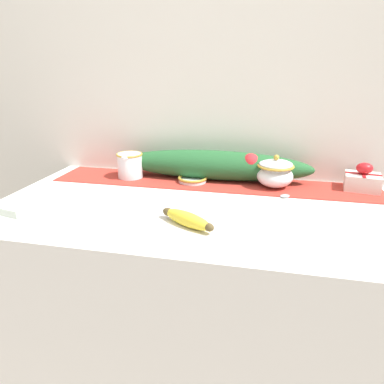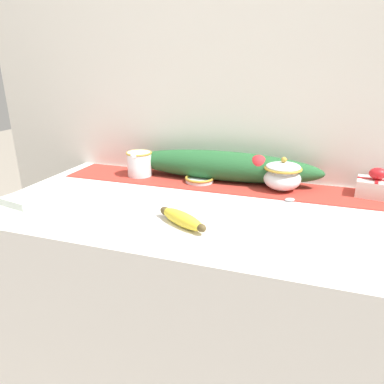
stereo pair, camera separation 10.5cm
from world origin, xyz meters
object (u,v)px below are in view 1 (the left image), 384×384
Objects in this scene: spoon at (282,197)px; small_dish at (193,179)px; napkin_stack at (19,205)px; gift_box at (362,180)px; sugar_bowl at (275,173)px; cream_pitcher at (130,164)px; banana at (187,219)px.

small_dish is at bearing 131.48° from spoon.
napkin_stack is 1.15m from gift_box.
small_dish is at bearing 38.22° from napkin_stack.
gift_box is (0.30, 0.03, -0.02)m from sugar_bowl.
cream_pitcher is 1.07× the size of small_dish.
spoon is (0.26, 0.28, -0.02)m from banana.
sugar_bowl is at bearing 71.32° from spoon.
sugar_bowl is 0.30m from small_dish.
sugar_bowl reaches higher than spoon.
small_dish is 0.60m from napkin_stack.
banana is at bearing -142.33° from gift_box.
spoon is 0.31m from gift_box.
small_dish reaches higher than spoon.
gift_box is at bearing -5.00° from spoon.
small_dish is 0.34m from spoon.
napkin_stack is at bearing 167.21° from spoon.
cream_pitcher is at bearing -177.82° from gift_box.
gift_box is at bearing 3.70° from small_dish.
banana is 1.42× the size of napkin_stack.
sugar_bowl is at bearing 25.89° from napkin_stack.
sugar_bowl is at bearing -0.13° from cream_pitcher.
banana reaches higher than small_dish.
cream_pitcher is 0.99× the size of napkin_stack.
small_dish is at bearing -176.30° from gift_box.
cream_pitcher is 0.92× the size of sugar_bowl.
spoon is (0.58, -0.11, -0.05)m from cream_pitcher.
sugar_bowl is 1.09× the size of napkin_stack.
gift_box is (0.28, 0.14, 0.03)m from spoon.
sugar_bowl is at bearing -173.61° from gift_box.
gift_box is (0.54, 0.42, 0.02)m from banana.
sugar_bowl reaches higher than napkin_stack.
small_dish is 0.93× the size of napkin_stack.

